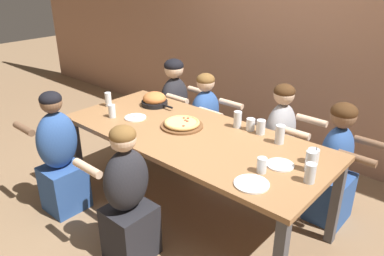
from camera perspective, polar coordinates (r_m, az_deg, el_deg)
ground_plane at (r=3.50m, az=0.00°, el=-12.49°), size 18.00×18.00×0.00m
restaurant_back_panel at (r=4.26m, az=15.91°, el=16.66°), size 10.00×0.06×3.20m
dining_table at (r=3.13m, az=0.00°, el=-2.05°), size 2.32×1.00×0.78m
pizza_board_main at (r=3.22m, az=-1.54°, el=0.62°), size 0.37×0.37×0.05m
skillet_bowl at (r=3.71m, az=-5.73°, el=4.29°), size 0.37×0.26×0.14m
empty_plate_a at (r=2.70m, az=13.28°, el=-5.48°), size 0.19×0.19×0.02m
empty_plate_b at (r=2.44m, az=9.06°, el=-8.39°), size 0.23×0.23×0.02m
empty_plate_c at (r=3.44m, az=-8.63°, el=1.59°), size 0.20×0.20×0.02m
cocktail_glass_blue at (r=2.77m, az=17.96°, el=-4.19°), size 0.08×0.08×0.13m
drinking_glass_a at (r=2.57m, az=10.58°, el=-5.73°), size 0.07×0.07×0.11m
drinking_glass_b at (r=3.19m, az=8.92°, el=0.44°), size 0.07×0.07×0.10m
drinking_glass_c at (r=2.53m, az=17.57°, el=-6.57°), size 0.07×0.07×0.13m
drinking_glass_d at (r=2.99m, az=13.23°, el=-1.07°), size 0.07×0.07×0.15m
drinking_glass_e at (r=2.66m, az=17.60°, el=-5.02°), size 0.07×0.07×0.15m
drinking_glass_f at (r=3.13m, az=10.44°, el=0.05°), size 0.07×0.07×0.12m
drinking_glass_g at (r=3.22m, az=6.96°, el=1.17°), size 0.07×0.07×0.14m
drinking_glass_h at (r=3.77m, az=-12.64°, el=4.19°), size 0.06×0.06×0.14m
drinking_glass_i at (r=3.48m, az=-12.08°, el=2.46°), size 0.06×0.06×0.12m
diner_far_midleft at (r=3.99m, az=2.03°, el=0.30°), size 0.51×0.40×1.06m
diner_far_midright at (r=3.54m, az=13.10°, el=-3.03°), size 0.51×0.40×1.13m
diner_far_right at (r=3.37m, az=20.91°, el=-5.75°), size 0.51×0.40×1.08m
diner_near_left at (r=3.47m, az=-19.50°, el=-4.43°), size 0.51×0.40×1.13m
diner_near_center at (r=2.81m, az=-9.76°, el=-10.88°), size 0.51×0.40×1.09m
diner_far_left at (r=4.24m, az=-2.62°, el=2.52°), size 0.51×0.40×1.13m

